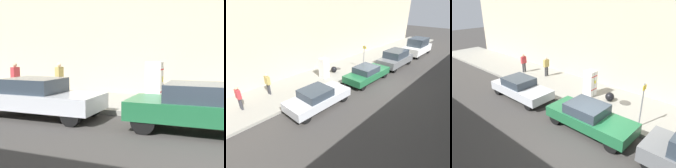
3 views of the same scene
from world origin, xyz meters
TOP-DOWN VIEW (x-y plane):
  - ground_plane at (0.00, 0.00)m, footprint 80.00×80.00m
  - sidewalk_slab at (-3.84, 0.00)m, footprint 4.21×44.00m
  - discarded_refrigerator at (-3.67, -2.43)m, footprint 0.69×0.64m
  - manhole_cover at (-4.24, -0.10)m, footprint 0.70×0.70m
  - trash_bag at (-3.84, -1.00)m, footprint 0.57×0.57m
  - pedestrian_walking_far at (-3.73, -9.53)m, footprint 0.46×0.22m
  - pedestrian_standing_near at (-4.33, -7.34)m, footprint 0.46×0.22m
  - parked_sedan_silver at (-0.59, -5.86)m, footprint 1.83×4.44m
  - parked_sedan_green at (-0.59, -0.23)m, footprint 1.81×4.60m

SIDE VIEW (x-z plane):
  - ground_plane at x=0.00m, z-range 0.00..0.00m
  - sidewalk_slab at x=-3.84m, z-range 0.00..0.18m
  - manhole_cover at x=-4.24m, z-range 0.18..0.19m
  - trash_bag at x=-3.84m, z-range 0.18..0.74m
  - parked_sedan_silver at x=-0.59m, z-range 0.02..1.39m
  - parked_sedan_green at x=-0.59m, z-range 0.03..1.43m
  - discarded_refrigerator at x=-3.67m, z-range 0.18..1.91m
  - pedestrian_walking_far at x=-3.73m, z-range 0.29..1.88m
  - pedestrian_standing_near at x=-4.33m, z-range 0.30..1.90m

